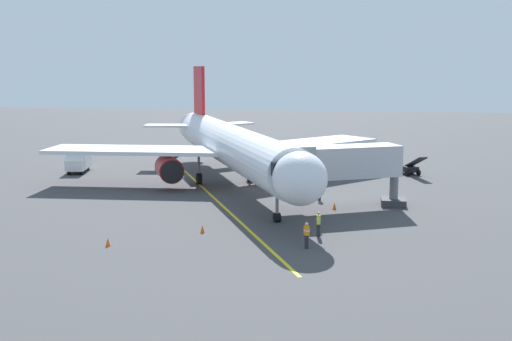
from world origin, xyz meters
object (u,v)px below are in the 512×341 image
(belt_loader_portside, at_px, (409,168))
(safety_cone_wing_port, at_px, (108,242))
(airplane, at_px, (231,146))
(ground_crew_loader, at_px, (319,224))
(ground_crew_wing_walker, at_px, (320,190))
(safety_cone_nose_right, at_px, (334,206))
(ground_crew_marshaller, at_px, (307,235))
(safety_cone_nose_left, at_px, (202,229))
(belt_loader_starboard_side, at_px, (168,164))
(box_truck_near_nose, at_px, (78,160))
(jet_bridge, at_px, (331,164))

(belt_loader_portside, bearing_deg, safety_cone_wing_port, 55.41)
(airplane, height_order, ground_crew_loader, airplane)
(ground_crew_wing_walker, relative_size, safety_cone_nose_right, 3.11)
(belt_loader_portside, bearing_deg, ground_crew_loader, 72.97)
(ground_crew_marshaller, relative_size, ground_crew_loader, 1.00)
(ground_crew_marshaller, relative_size, safety_cone_wing_port, 3.11)
(airplane, height_order, safety_cone_nose_left, airplane)
(ground_crew_marshaller, bearing_deg, safety_cone_wing_port, 7.04)
(airplane, distance_m, ground_crew_wing_walker, 10.13)
(belt_loader_portside, bearing_deg, safety_cone_nose_right, 67.85)
(airplane, distance_m, belt_loader_starboard_side, 13.26)
(belt_loader_starboard_side, distance_m, safety_cone_nose_left, 27.27)
(airplane, bearing_deg, belt_loader_starboard_side, -44.43)
(ground_crew_wing_walker, distance_m, box_truck_near_nose, 28.95)
(airplane, distance_m, jet_bridge, 12.50)
(ground_crew_wing_walker, distance_m, safety_cone_nose_right, 3.56)
(ground_crew_loader, distance_m, safety_cone_nose_right, 8.42)
(jet_bridge, bearing_deg, ground_crew_loader, 86.75)
(ground_crew_loader, distance_m, belt_loader_starboard_side, 30.95)
(box_truck_near_nose, distance_m, safety_cone_nose_right, 31.53)
(safety_cone_nose_left, xyz_separation_m, safety_cone_nose_right, (-8.75, -8.70, 0.00))
(safety_cone_nose_left, relative_size, safety_cone_wing_port, 1.00)
(box_truck_near_nose, xyz_separation_m, belt_loader_starboard_side, (-9.22, -2.90, -0.67))
(ground_crew_marshaller, distance_m, belt_loader_starboard_side, 33.04)
(safety_cone_nose_right, bearing_deg, belt_loader_starboard_side, -40.60)
(ground_crew_wing_walker, bearing_deg, ground_crew_loader, 93.25)
(box_truck_near_nose, distance_m, belt_loader_starboard_side, 9.69)
(ground_crew_marshaller, xyz_separation_m, belt_loader_portside, (-8.61, -29.21, -0.17))
(ground_crew_loader, xyz_separation_m, belt_loader_portside, (-8.05, -26.28, -0.17))
(jet_bridge, bearing_deg, airplane, -38.69)
(box_truck_near_nose, bearing_deg, ground_crew_wing_walker, 159.02)
(safety_cone_nose_left, bearing_deg, belt_loader_portside, -121.08)
(belt_loader_portside, height_order, safety_cone_wing_port, belt_loader_portside)
(airplane, relative_size, ground_crew_loader, 22.05)
(airplane, relative_size, belt_loader_portside, 8.01)
(belt_loader_portside, bearing_deg, ground_crew_marshaller, 73.57)
(safety_cone_wing_port, bearing_deg, belt_loader_starboard_side, -79.75)
(ground_crew_loader, relative_size, safety_cone_wing_port, 3.11)
(jet_bridge, relative_size, ground_crew_loader, 6.47)
(ground_crew_wing_walker, bearing_deg, safety_cone_nose_left, 58.35)
(ground_crew_loader, bearing_deg, airplane, -59.61)
(ground_crew_loader, relative_size, belt_loader_portside, 0.36)
(ground_crew_marshaller, bearing_deg, belt_loader_portside, -106.43)
(box_truck_near_nose, height_order, safety_cone_nose_left, box_truck_near_nose)
(airplane, bearing_deg, safety_cone_wing_port, 79.22)
(jet_bridge, distance_m, box_truck_near_nose, 31.48)
(airplane, bearing_deg, belt_loader_portside, -148.96)
(ground_crew_wing_walker, height_order, belt_loader_starboard_side, belt_loader_starboard_side)
(ground_crew_wing_walker, relative_size, safety_cone_nose_left, 3.11)
(jet_bridge, distance_m, belt_loader_starboard_side, 25.49)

